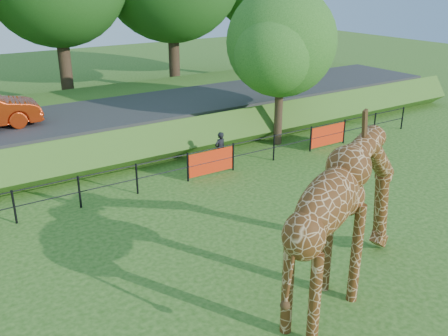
# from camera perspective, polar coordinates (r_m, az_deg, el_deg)

# --- Properties ---
(ground) EXTENTS (90.00, 90.00, 0.00)m
(ground) POSITION_cam_1_polar(r_m,az_deg,el_deg) (11.61, 7.37, -16.55)
(ground) COLOR #255214
(ground) RESTS_ON ground
(giraffe) EXTENTS (5.46, 2.75, 3.88)m
(giraffe) POSITION_cam_1_polar(r_m,az_deg,el_deg) (11.66, 13.92, -5.59)
(giraffe) COLOR #552E11
(giraffe) RESTS_ON ground
(perimeter_fence) EXTENTS (28.07, 0.10, 1.10)m
(perimeter_fence) POSITION_cam_1_polar(r_m,az_deg,el_deg) (17.32, -9.93, -1.23)
(perimeter_fence) COLOR black
(perimeter_fence) RESTS_ON ground
(embankment) EXTENTS (40.00, 9.00, 1.30)m
(embankment) POSITION_cam_1_polar(r_m,az_deg,el_deg) (24.01, -17.32, 4.76)
(embankment) COLOR #255214
(embankment) RESTS_ON ground
(road) EXTENTS (40.00, 5.00, 0.12)m
(road) POSITION_cam_1_polar(r_m,az_deg,el_deg) (22.44, -16.38, 5.62)
(road) COLOR #2B2B2D
(road) RESTS_ON embankment
(visitor) EXTENTS (0.56, 0.41, 1.41)m
(visitor) POSITION_cam_1_polar(r_m,az_deg,el_deg) (19.47, -0.45, 2.14)
(visitor) COLOR black
(visitor) RESTS_ON ground
(tree_east) EXTENTS (5.40, 4.71, 6.76)m
(tree_east) POSITION_cam_1_polar(r_m,az_deg,el_deg) (21.63, 6.69, 13.69)
(tree_east) COLOR #322016
(tree_east) RESTS_ON ground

